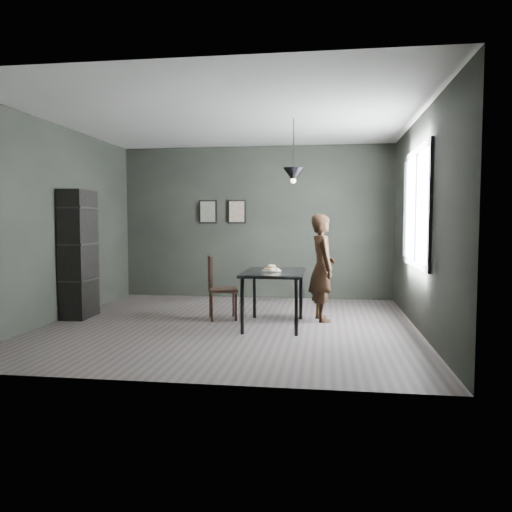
# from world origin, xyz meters

# --- Properties ---
(ground) EXTENTS (5.00, 5.00, 0.00)m
(ground) POSITION_xyz_m (0.00, 0.00, 0.00)
(ground) COLOR #3C3533
(ground) RESTS_ON ground
(back_wall) EXTENTS (5.00, 0.10, 2.80)m
(back_wall) POSITION_xyz_m (0.00, 2.50, 1.40)
(back_wall) COLOR black
(back_wall) RESTS_ON ground
(ceiling) EXTENTS (5.00, 5.00, 0.02)m
(ceiling) POSITION_xyz_m (0.00, 0.00, 2.80)
(ceiling) COLOR silver
(ceiling) RESTS_ON ground
(window_assembly) EXTENTS (0.04, 1.96, 1.56)m
(window_assembly) POSITION_xyz_m (2.47, 0.20, 1.60)
(window_assembly) COLOR white
(window_assembly) RESTS_ON ground
(cafe_table) EXTENTS (0.80, 1.20, 0.75)m
(cafe_table) POSITION_xyz_m (0.60, 0.00, 0.67)
(cafe_table) COLOR black
(cafe_table) RESTS_ON ground
(white_plate) EXTENTS (0.23, 0.23, 0.01)m
(white_plate) POSITION_xyz_m (0.58, -0.07, 0.76)
(white_plate) COLOR white
(white_plate) RESTS_ON cafe_table
(donut_pile) EXTENTS (0.21, 0.21, 0.09)m
(donut_pile) POSITION_xyz_m (0.58, -0.07, 0.79)
(donut_pile) COLOR beige
(donut_pile) RESTS_ON white_plate
(woman) EXTENTS (0.50, 0.63, 1.53)m
(woman) POSITION_xyz_m (1.24, 0.49, 0.76)
(woman) COLOR black
(woman) RESTS_ON ground
(wood_chair) EXTENTS (0.50, 0.50, 0.93)m
(wood_chair) POSITION_xyz_m (-0.26, 0.36, 0.53)
(wood_chair) COLOR black
(wood_chair) RESTS_ON ground
(shelf_unit) EXTENTS (0.38, 0.64, 1.88)m
(shelf_unit) POSITION_xyz_m (-2.32, 0.23, 0.94)
(shelf_unit) COLOR black
(shelf_unit) RESTS_ON ground
(pendant_lamp) EXTENTS (0.28, 0.28, 0.86)m
(pendant_lamp) POSITION_xyz_m (0.85, 0.10, 2.05)
(pendant_lamp) COLOR black
(pendant_lamp) RESTS_ON ground
(framed_print_left) EXTENTS (0.34, 0.04, 0.44)m
(framed_print_left) POSITION_xyz_m (-0.90, 2.47, 1.60)
(framed_print_left) COLOR black
(framed_print_left) RESTS_ON ground
(framed_print_right) EXTENTS (0.34, 0.04, 0.44)m
(framed_print_right) POSITION_xyz_m (-0.35, 2.47, 1.60)
(framed_print_right) COLOR black
(framed_print_right) RESTS_ON ground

